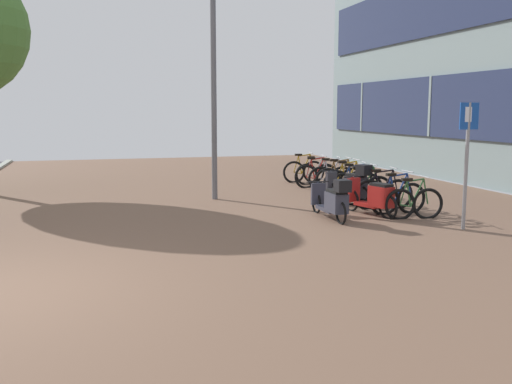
{
  "coord_description": "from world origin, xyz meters",
  "views": [
    {
      "loc": [
        1.21,
        -7.55,
        2.28
      ],
      "look_at": [
        3.67,
        1.17,
        0.99
      ],
      "focal_mm": 40.5,
      "sensor_mm": 36.0,
      "label": 1
    }
  ],
  "objects_px": {
    "bicycle_rack_10": "(304,171)",
    "bicycle_rack_06": "(340,180)",
    "bicycle_rack_04": "(355,187)",
    "scooter_far": "(351,186)",
    "bicycle_rack_00": "(414,203)",
    "scooter_near": "(333,200)",
    "bicycle_rack_08": "(317,176)",
    "bicycle_rack_09": "(316,174)",
    "parking_sign": "(467,152)",
    "lamp_post": "(214,81)",
    "bicycle_rack_01": "(398,198)",
    "bicycle_rack_07": "(331,178)",
    "bicycle_rack_05": "(348,183)",
    "bicycle_rack_02": "(383,194)",
    "bicycle_rack_03": "(364,190)",
    "scooter_mid": "(373,198)"
  },
  "relations": [
    {
      "from": "bicycle_rack_06",
      "to": "bicycle_rack_07",
      "type": "bearing_deg",
      "value": 88.52
    },
    {
      "from": "bicycle_rack_10",
      "to": "bicycle_rack_00",
      "type": "bearing_deg",
      "value": -89.42
    },
    {
      "from": "bicycle_rack_05",
      "to": "scooter_far",
      "type": "bearing_deg",
      "value": -112.57
    },
    {
      "from": "scooter_near",
      "to": "scooter_far",
      "type": "height_order",
      "value": "scooter_far"
    },
    {
      "from": "bicycle_rack_04",
      "to": "scooter_far",
      "type": "xyz_separation_m",
      "value": [
        -0.43,
        -0.64,
        0.11
      ]
    },
    {
      "from": "bicycle_rack_02",
      "to": "bicycle_rack_07",
      "type": "relative_size",
      "value": 1.06
    },
    {
      "from": "bicycle_rack_05",
      "to": "bicycle_rack_04",
      "type": "bearing_deg",
      "value": -99.16
    },
    {
      "from": "bicycle_rack_02",
      "to": "bicycle_rack_10",
      "type": "bearing_deg",
      "value": 90.43
    },
    {
      "from": "bicycle_rack_00",
      "to": "scooter_near",
      "type": "bearing_deg",
      "value": 169.57
    },
    {
      "from": "bicycle_rack_06",
      "to": "bicycle_rack_09",
      "type": "height_order",
      "value": "bicycle_rack_06"
    },
    {
      "from": "bicycle_rack_03",
      "to": "bicycle_rack_10",
      "type": "height_order",
      "value": "bicycle_rack_03"
    },
    {
      "from": "bicycle_rack_06",
      "to": "parking_sign",
      "type": "distance_m",
      "value": 5.22
    },
    {
      "from": "scooter_near",
      "to": "scooter_far",
      "type": "xyz_separation_m",
      "value": [
        1.16,
        1.62,
        0.05
      ]
    },
    {
      "from": "bicycle_rack_06",
      "to": "scooter_near",
      "type": "xyz_separation_m",
      "value": [
        -1.74,
        -3.55,
        0.06
      ]
    },
    {
      "from": "bicycle_rack_10",
      "to": "scooter_near",
      "type": "height_order",
      "value": "bicycle_rack_10"
    },
    {
      "from": "bicycle_rack_05",
      "to": "scooter_far",
      "type": "relative_size",
      "value": 0.88
    },
    {
      "from": "bicycle_rack_00",
      "to": "bicycle_rack_06",
      "type": "bearing_deg",
      "value": 89.45
    },
    {
      "from": "bicycle_rack_01",
      "to": "bicycle_rack_07",
      "type": "relative_size",
      "value": 1.04
    },
    {
      "from": "scooter_far",
      "to": "bicycle_rack_01",
      "type": "bearing_deg",
      "value": -67.67
    },
    {
      "from": "bicycle_rack_01",
      "to": "scooter_near",
      "type": "bearing_deg",
      "value": -168.92
    },
    {
      "from": "bicycle_rack_05",
      "to": "bicycle_rack_06",
      "type": "height_order",
      "value": "bicycle_rack_05"
    },
    {
      "from": "bicycle_rack_04",
      "to": "bicycle_rack_06",
      "type": "relative_size",
      "value": 0.94
    },
    {
      "from": "scooter_mid",
      "to": "bicycle_rack_07",
      "type": "bearing_deg",
      "value": 79.87
    },
    {
      "from": "scooter_near",
      "to": "bicycle_rack_00",
      "type": "bearing_deg",
      "value": -10.43
    },
    {
      "from": "bicycle_rack_07",
      "to": "parking_sign",
      "type": "distance_m",
      "value": 5.86
    },
    {
      "from": "bicycle_rack_09",
      "to": "bicycle_rack_10",
      "type": "distance_m",
      "value": 0.67
    },
    {
      "from": "scooter_near",
      "to": "parking_sign",
      "type": "bearing_deg",
      "value": -36.83
    },
    {
      "from": "lamp_post",
      "to": "bicycle_rack_02",
      "type": "bearing_deg",
      "value": -35.84
    },
    {
      "from": "bicycle_rack_06",
      "to": "scooter_mid",
      "type": "xyz_separation_m",
      "value": [
        -0.69,
        -3.3,
        0.04
      ]
    },
    {
      "from": "bicycle_rack_02",
      "to": "bicycle_rack_04",
      "type": "bearing_deg",
      "value": 93.96
    },
    {
      "from": "bicycle_rack_01",
      "to": "bicycle_rack_02",
      "type": "xyz_separation_m",
      "value": [
        -0.01,
        0.64,
        0.01
      ]
    },
    {
      "from": "bicycle_rack_10",
      "to": "scooter_near",
      "type": "relative_size",
      "value": 0.74
    },
    {
      "from": "parking_sign",
      "to": "lamp_post",
      "type": "relative_size",
      "value": 0.45
    },
    {
      "from": "bicycle_rack_03",
      "to": "bicycle_rack_04",
      "type": "relative_size",
      "value": 1.04
    },
    {
      "from": "bicycle_rack_07",
      "to": "lamp_post",
      "type": "height_order",
      "value": "lamp_post"
    },
    {
      "from": "bicycle_rack_10",
      "to": "parking_sign",
      "type": "relative_size",
      "value": 0.56
    },
    {
      "from": "bicycle_rack_02",
      "to": "bicycle_rack_06",
      "type": "height_order",
      "value": "bicycle_rack_06"
    },
    {
      "from": "bicycle_rack_08",
      "to": "bicycle_rack_09",
      "type": "height_order",
      "value": "bicycle_rack_08"
    },
    {
      "from": "bicycle_rack_02",
      "to": "lamp_post",
      "type": "xyz_separation_m",
      "value": [
        -3.46,
        2.5,
        2.64
      ]
    },
    {
      "from": "bicycle_rack_05",
      "to": "bicycle_rack_06",
      "type": "distance_m",
      "value": 0.65
    },
    {
      "from": "parking_sign",
      "to": "lamp_post",
      "type": "distance_m",
      "value": 6.48
    },
    {
      "from": "bicycle_rack_00",
      "to": "bicycle_rack_07",
      "type": "relative_size",
      "value": 0.97
    },
    {
      "from": "bicycle_rack_10",
      "to": "bicycle_rack_06",
      "type": "bearing_deg",
      "value": -87.73
    },
    {
      "from": "bicycle_rack_00",
      "to": "bicycle_rack_06",
      "type": "relative_size",
      "value": 0.89
    },
    {
      "from": "bicycle_rack_01",
      "to": "scooter_far",
      "type": "distance_m",
      "value": 1.4
    },
    {
      "from": "bicycle_rack_08",
      "to": "scooter_far",
      "type": "xyz_separation_m",
      "value": [
        -0.42,
        -3.22,
        0.12
      ]
    },
    {
      "from": "bicycle_rack_05",
      "to": "bicycle_rack_08",
      "type": "distance_m",
      "value": 1.94
    },
    {
      "from": "bicycle_rack_05",
      "to": "lamp_post",
      "type": "xyz_separation_m",
      "value": [
        -3.47,
        0.57,
        2.63
      ]
    },
    {
      "from": "parking_sign",
      "to": "bicycle_rack_06",
      "type": "bearing_deg",
      "value": 93.5
    },
    {
      "from": "bicycle_rack_04",
      "to": "bicycle_rack_08",
      "type": "xyz_separation_m",
      "value": [
        -0.01,
        2.58,
        -0.01
      ]
    }
  ]
}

